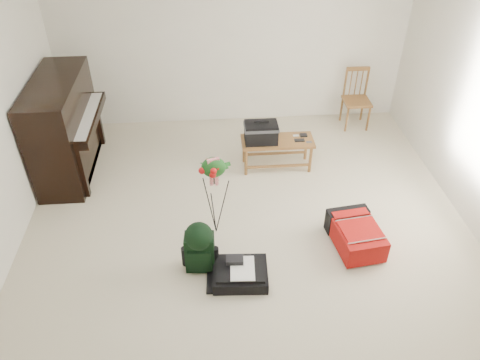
{
  "coord_description": "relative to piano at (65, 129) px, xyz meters",
  "views": [
    {
      "loc": [
        -0.4,
        -3.63,
        3.64
      ],
      "look_at": [
        -0.08,
        0.35,
        0.61
      ],
      "focal_mm": 35.0,
      "sensor_mm": 36.0,
      "label": 1
    }
  ],
  "objects": [
    {
      "name": "floor",
      "position": [
        2.19,
        -1.6,
        -0.6
      ],
      "size": [
        5.0,
        5.5,
        0.01
      ],
      "primitive_type": "cube",
      "color": "beige",
      "rests_on": "ground"
    },
    {
      "name": "ceiling",
      "position": [
        2.19,
        -1.6,
        1.9
      ],
      "size": [
        5.0,
        5.5,
        0.01
      ],
      "primitive_type": "cube",
      "color": "white",
      "rests_on": "wall_back"
    },
    {
      "name": "wall_back",
      "position": [
        2.19,
        1.15,
        0.65
      ],
      "size": [
        5.0,
        0.04,
        2.5
      ],
      "primitive_type": "cube",
      "color": "silver",
      "rests_on": "floor"
    },
    {
      "name": "piano",
      "position": [
        0.0,
        0.0,
        0.0
      ],
      "size": [
        0.71,
        1.5,
        1.25
      ],
      "color": "black",
      "rests_on": "floor"
    },
    {
      "name": "bench",
      "position": [
        2.53,
        -0.19,
        -0.09
      ],
      "size": [
        0.93,
        0.38,
        0.72
      ],
      "rotation": [
        0.0,
        0.0,
        -0.0
      ],
      "color": "brown",
      "rests_on": "floor"
    },
    {
      "name": "dining_chair",
      "position": [
        4.0,
        0.83,
        -0.17
      ],
      "size": [
        0.38,
        0.38,
        0.87
      ],
      "rotation": [
        0.0,
        0.0,
        -0.01
      ],
      "color": "brown",
      "rests_on": "floor"
    },
    {
      "name": "red_suitcase",
      "position": [
        3.31,
        -1.66,
        -0.45
      ],
      "size": [
        0.52,
        0.71,
        0.28
      ],
      "rotation": [
        0.0,
        0.0,
        0.13
      ],
      "color": "#BA1A07",
      "rests_on": "floor"
    },
    {
      "name": "black_duffel",
      "position": [
        2.04,
        -2.08,
        -0.52
      ],
      "size": [
        0.57,
        0.46,
        0.23
      ],
      "rotation": [
        0.0,
        0.0,
        -0.06
      ],
      "color": "black",
      "rests_on": "floor"
    },
    {
      "name": "green_backpack",
      "position": [
        1.65,
        -1.9,
        -0.28
      ],
      "size": [
        0.3,
        0.28,
        0.58
      ],
      "rotation": [
        0.0,
        0.0,
        -0.08
      ],
      "color": "black",
      "rests_on": "floor"
    },
    {
      "name": "flower_stand",
      "position": [
        1.83,
        -1.37,
        -0.1
      ],
      "size": [
        0.4,
        0.4,
        1.03
      ],
      "rotation": [
        0.0,
        0.0,
        0.28
      ],
      "color": "black",
      "rests_on": "floor"
    }
  ]
}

